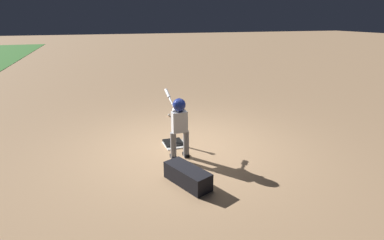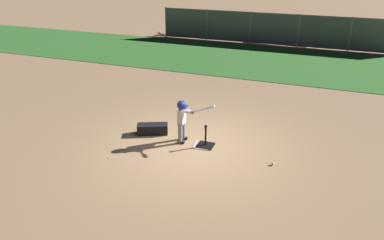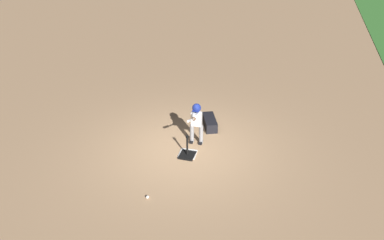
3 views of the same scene
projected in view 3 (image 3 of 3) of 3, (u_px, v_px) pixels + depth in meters
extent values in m
plane|color=tan|center=(184.00, 149.00, 9.82)|extent=(90.00, 90.00, 0.00)
cube|color=white|center=(188.00, 154.00, 9.61)|extent=(0.47, 0.47, 0.02)
cube|color=black|center=(187.00, 155.00, 9.53)|extent=(0.42, 0.38, 0.04)
cylinder|color=black|center=(187.00, 146.00, 9.40)|extent=(0.05, 0.05, 0.50)
cylinder|color=black|center=(187.00, 137.00, 9.27)|extent=(0.08, 0.08, 0.05)
cylinder|color=gray|center=(201.00, 135.00, 9.96)|extent=(0.11, 0.11, 0.53)
cube|color=black|center=(201.00, 142.00, 10.05)|extent=(0.18, 0.10, 0.06)
cylinder|color=gray|center=(192.00, 133.00, 10.01)|extent=(0.11, 0.11, 0.53)
cube|color=black|center=(192.00, 141.00, 10.10)|extent=(0.18, 0.10, 0.06)
cube|color=silver|center=(197.00, 119.00, 9.76)|extent=(0.16, 0.28, 0.39)
sphere|color=brown|center=(197.00, 108.00, 9.62)|extent=(0.20, 0.20, 0.20)
sphere|color=navy|center=(197.00, 108.00, 9.61)|extent=(0.23, 0.23, 0.23)
cube|color=navy|center=(196.00, 111.00, 9.54)|extent=(0.13, 0.18, 0.01)
cylinder|color=silver|center=(197.00, 116.00, 9.54)|extent=(0.32, 0.16, 0.11)
cylinder|color=silver|center=(194.00, 115.00, 9.56)|extent=(0.32, 0.18, 0.11)
sphere|color=brown|center=(194.00, 119.00, 9.44)|extent=(0.10, 0.10, 0.10)
cylinder|color=silver|center=(191.00, 120.00, 9.14)|extent=(0.59, 0.06, 0.27)
cylinder|color=silver|center=(189.00, 121.00, 8.95)|extent=(0.27, 0.07, 0.16)
cylinder|color=black|center=(194.00, 119.00, 9.46)|extent=(0.03, 0.05, 0.05)
sphere|color=white|center=(147.00, 197.00, 8.09)|extent=(0.07, 0.07, 0.07)
cube|color=black|center=(210.00, 122.00, 10.80)|extent=(0.90, 0.63, 0.28)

